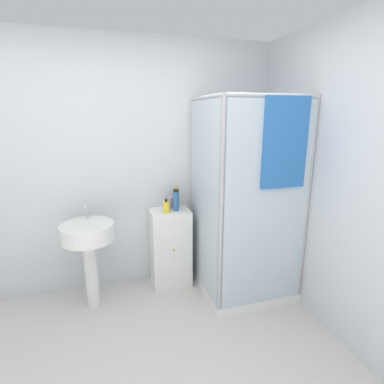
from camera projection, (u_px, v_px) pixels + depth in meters
wall_back at (112, 169)px, 2.97m from camera, size 6.40×0.06×2.50m
shower_enclosure at (242, 241)px, 2.96m from camera, size 0.86×0.89×1.94m
vanity_cabinet at (170, 247)px, 3.16m from camera, size 0.40×0.32×0.83m
sink at (88, 242)px, 2.71m from camera, size 0.47×0.47×0.96m
soap_dispenser at (166, 207)px, 2.97m from camera, size 0.07×0.07×0.14m
shampoo_bottle_tall_black at (176, 198)px, 3.09m from camera, size 0.06×0.06×0.23m
shampoo_bottle_blue at (176, 201)px, 3.00m from camera, size 0.06×0.06×0.22m
lotion_bottle_white at (170, 203)px, 3.10m from camera, size 0.06×0.06×0.13m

